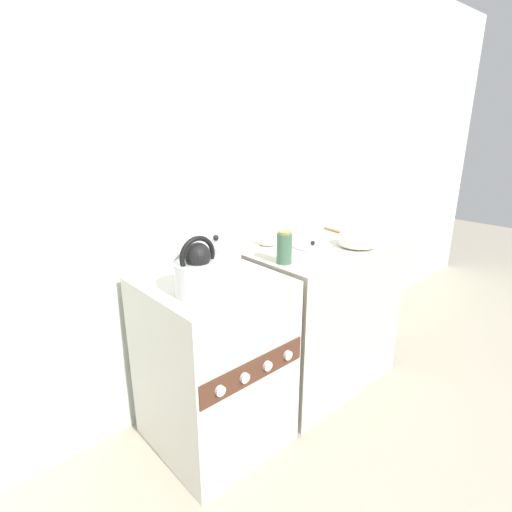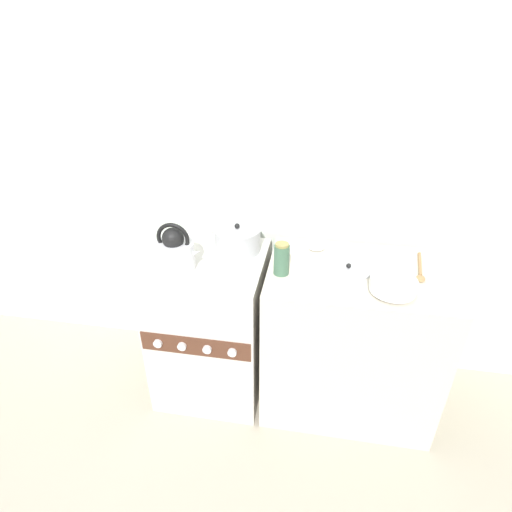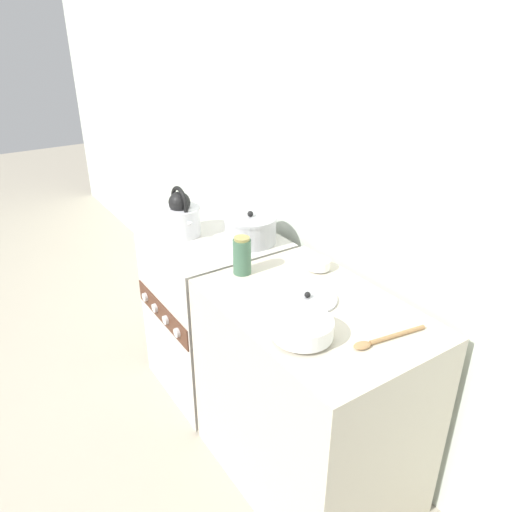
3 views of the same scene
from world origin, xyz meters
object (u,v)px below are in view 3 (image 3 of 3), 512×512
(stove, at_px, (216,313))
(enamel_bowl, at_px, (303,328))
(cooking_pot, at_px, (250,229))
(kettle, at_px, (181,217))
(storage_jar, at_px, (242,256))
(small_ceramic_bowl, at_px, (319,264))
(loose_pot_lid, at_px, (307,299))

(stove, xyz_separation_m, enamel_bowl, (0.90, -0.16, 0.47))
(cooking_pot, relative_size, enamel_bowl, 1.23)
(kettle, xyz_separation_m, storage_jar, (0.52, 0.03, -0.01))
(enamel_bowl, bearing_deg, small_ceramic_bowl, 133.96)
(kettle, distance_m, small_ceramic_bowl, 0.75)
(kettle, height_order, small_ceramic_bowl, kettle)
(storage_jar, bearing_deg, cooking_pot, 141.21)
(small_ceramic_bowl, distance_m, loose_pot_lid, 0.26)
(loose_pot_lid, bearing_deg, stove, -179.01)
(kettle, distance_m, enamel_bowl, 1.03)
(kettle, bearing_deg, small_ceramic_bowl, 24.70)
(kettle, relative_size, loose_pot_lid, 1.09)
(loose_pot_lid, bearing_deg, small_ceramic_bowl, 130.41)
(storage_jar, distance_m, loose_pot_lid, 0.34)
(stove, bearing_deg, kettle, -140.78)
(stove, relative_size, storage_jar, 5.27)
(storage_jar, bearing_deg, loose_pot_lid, 15.57)
(enamel_bowl, height_order, small_ceramic_bowl, enamel_bowl)
(stove, xyz_separation_m, kettle, (-0.13, -0.11, 0.52))
(cooking_pot, bearing_deg, stove, -135.08)
(kettle, height_order, loose_pot_lid, kettle)
(kettle, height_order, enamel_bowl, kettle)
(stove, relative_size, small_ceramic_bowl, 9.14)
(small_ceramic_bowl, distance_m, storage_jar, 0.33)
(kettle, bearing_deg, storage_jar, 3.09)
(cooking_pot, distance_m, small_ceramic_bowl, 0.42)
(stove, distance_m, kettle, 0.55)
(cooking_pot, relative_size, small_ceramic_bowl, 2.70)
(stove, distance_m, cooking_pot, 0.53)
(kettle, distance_m, storage_jar, 0.52)
(small_ceramic_bowl, relative_size, storage_jar, 0.58)
(kettle, distance_m, loose_pot_lid, 0.85)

